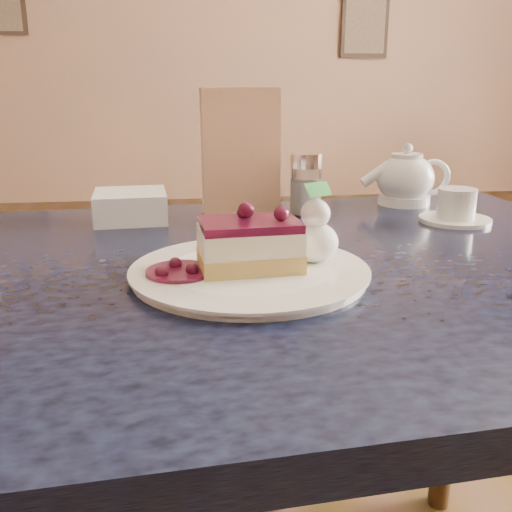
{
  "coord_description": "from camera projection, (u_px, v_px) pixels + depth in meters",
  "views": [
    {
      "loc": [
        0.06,
        -0.6,
        1.08
      ],
      "look_at": [
        0.15,
        0.06,
        0.88
      ],
      "focal_mm": 40.0,
      "sensor_mm": 36.0,
      "label": 1
    }
  ],
  "objects": [
    {
      "name": "napkin_stack",
      "position": [
        131.0,
        206.0,
        1.09
      ],
      "size": [
        0.14,
        0.14,
        0.06
      ],
      "primitive_type": "cube",
      "rotation": [
        0.0,
        0.0,
        0.08
      ],
      "color": "white",
      "rests_on": "main_table"
    },
    {
      "name": "dessert_plate",
      "position": [
        250.0,
        272.0,
        0.77
      ],
      "size": [
        0.32,
        0.32,
        0.01
      ],
      "primitive_type": "cylinder",
      "color": "white",
      "rests_on": "main_table"
    },
    {
      "name": "berry_sauce",
      "position": [
        180.0,
        272.0,
        0.75
      ],
      "size": [
        0.09,
        0.09,
        0.01
      ],
      "primitive_type": "cylinder",
      "color": "#37051F",
      "rests_on": "dessert_plate"
    },
    {
      "name": "menu_card",
      "position": [
        241.0,
        152.0,
        1.13
      ],
      "size": [
        0.16,
        0.05,
        0.24
      ],
      "primitive_type": "cube",
      "rotation": [
        0.0,
        0.0,
        0.08
      ],
      "color": "beige",
      "rests_on": "main_table"
    },
    {
      "name": "main_table",
      "position": [
        243.0,
        320.0,
        0.85
      ],
      "size": [
        1.4,
        0.99,
        0.83
      ],
      "rotation": [
        0.0,
        0.0,
        0.08
      ],
      "color": "#161D3E",
      "rests_on": "ground"
    },
    {
      "name": "whipped_cream",
      "position": [
        315.0,
        242.0,
        0.79
      ],
      "size": [
        0.07,
        0.07,
        0.06
      ],
      "color": "white",
      "rests_on": "dessert_plate"
    },
    {
      "name": "cheesecake_slice",
      "position": [
        249.0,
        245.0,
        0.76
      ],
      "size": [
        0.14,
        0.1,
        0.07
      ],
      "rotation": [
        0.0,
        0.0,
        0.08
      ],
      "color": "tan",
      "rests_on": "dessert_plate"
    },
    {
      "name": "sugar_shaker",
      "position": [
        306.0,
        183.0,
        1.13
      ],
      "size": [
        0.07,
        0.07,
        0.12
      ],
      "color": "white",
      "rests_on": "main_table"
    },
    {
      "name": "tea_set",
      "position": [
        414.0,
        185.0,
        1.2
      ],
      "size": [
        0.22,
        0.3,
        0.12
      ],
      "color": "white",
      "rests_on": "main_table"
    }
  ]
}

